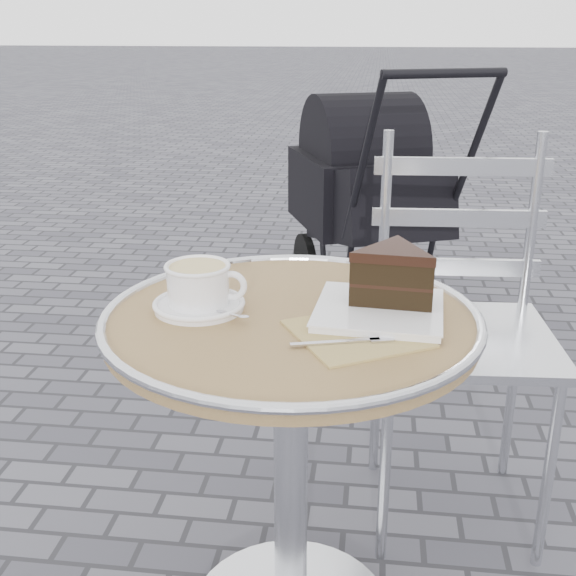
# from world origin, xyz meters

# --- Properties ---
(cafe_table) EXTENTS (0.72, 0.72, 0.74)m
(cafe_table) POSITION_xyz_m (0.00, 0.00, 0.57)
(cafe_table) COLOR silver
(cafe_table) RESTS_ON ground
(cappuccino_set) EXTENTS (0.19, 0.17, 0.09)m
(cappuccino_set) POSITION_xyz_m (-0.18, 0.01, 0.77)
(cappuccino_set) COLOR white
(cappuccino_set) RESTS_ON cafe_table
(cake_plate_set) EXTENTS (0.33, 0.39, 0.13)m
(cake_plate_set) POSITION_xyz_m (0.18, 0.04, 0.79)
(cake_plate_set) COLOR tan
(cake_plate_set) RESTS_ON cafe_table
(bistro_chair) EXTENTS (0.47, 0.47, 1.00)m
(bistro_chair) POSITION_xyz_m (0.37, 0.53, 0.62)
(bistro_chair) COLOR silver
(bistro_chair) RESTS_ON ground
(baby_stroller) EXTENTS (0.83, 1.16, 1.11)m
(baby_stroller) POSITION_xyz_m (0.12, 1.89, 0.50)
(baby_stroller) COLOR black
(baby_stroller) RESTS_ON ground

